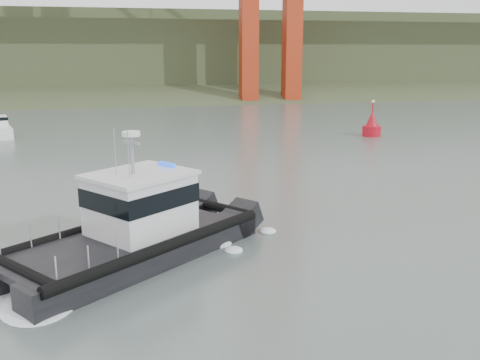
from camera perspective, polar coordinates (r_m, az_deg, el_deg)
The scene contains 5 objects.
ground at distance 22.22m, azimuth -0.44°, elevation -11.13°, with size 400.00×400.00×0.00m, color #485651.
headlands at distance 145.31m, azimuth -10.87°, elevation 12.58°, with size 500.00×105.36×27.12m.
patrol_boat at distance 24.90m, azimuth -11.15°, elevation -4.84°, with size 12.62×11.34×6.07m.
motorboat at distance 64.88m, azimuth -24.24°, elevation 5.02°, with size 3.78×6.70×3.50m.
nav_buoy at distance 61.23m, azimuth 13.88°, elevation 5.61°, with size 2.03×2.03×4.24m.
Camera 1 is at (-4.11, -19.74, 9.34)m, focal length 40.00 mm.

